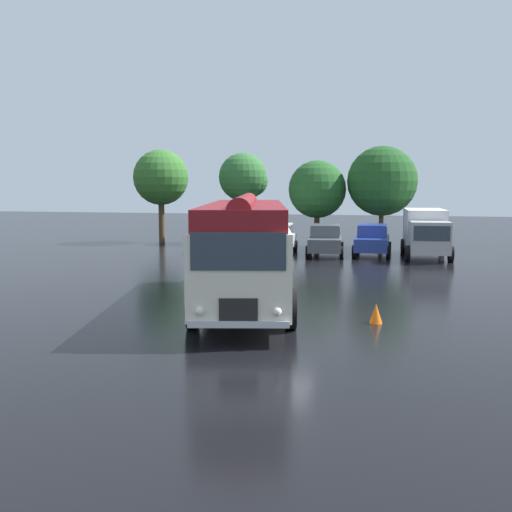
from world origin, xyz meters
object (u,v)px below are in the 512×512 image
object	(u,v)px
car_near_left	(225,238)
car_far_right	(372,240)
car_mid_left	(277,239)
vintage_bus	(245,246)
traffic_cone	(376,313)
car_mid_right	(325,240)
box_van	(425,231)

from	to	relation	value
car_near_left	car_far_right	distance (m)	8.15
car_mid_left	car_far_right	size ratio (longest dim) A/B	1.01
car_mid_left	car_near_left	bearing A→B (deg)	-175.00
vintage_bus	car_far_right	xyz separation A→B (m)	(3.40, 14.94, -1.05)
car_near_left	car_mid_left	bearing A→B (deg)	5.00
traffic_cone	car_near_left	bearing A→B (deg)	119.36
car_mid_right	car_far_right	xyz separation A→B (m)	(2.48, 0.70, 0.00)
car_far_right	traffic_cone	xyz separation A→B (m)	(0.70, -16.52, -0.57)
box_van	traffic_cone	world-z (taller)	box_van
car_mid_left	car_mid_right	size ratio (longest dim) A/B	0.99
car_far_right	vintage_bus	bearing A→B (deg)	-102.81
car_near_left	box_van	world-z (taller)	box_van
car_near_left	traffic_cone	world-z (taller)	car_near_left
car_near_left	car_mid_left	distance (m)	2.94
car_mid_left	traffic_cone	distance (m)	16.99
car_near_left	traffic_cone	xyz separation A→B (m)	(8.81, -15.67, -0.57)
box_van	car_mid_left	bearing A→B (deg)	-176.78
car_mid_right	box_van	distance (m)	5.29
box_van	vintage_bus	bearing A→B (deg)	-112.59
car_near_left	car_mid_right	world-z (taller)	same
vintage_bus	car_mid_right	distance (m)	14.30
car_mid_right	vintage_bus	bearing A→B (deg)	-93.66
car_mid_left	traffic_cone	size ratio (longest dim) A/B	7.77
vintage_bus	car_mid_right	xyz separation A→B (m)	(0.91, 14.24, -1.05)
car_mid_left	car_mid_right	xyz separation A→B (m)	(2.70, -0.10, 0.00)
car_near_left	car_mid_right	size ratio (longest dim) A/B	1.02
traffic_cone	car_mid_right	bearing A→B (deg)	101.40
car_mid_left	car_far_right	distance (m)	5.22
car_mid_right	box_van	bearing A→B (deg)	6.01
car_far_right	box_van	bearing A→B (deg)	-3.14
traffic_cone	car_mid_left	bearing A→B (deg)	110.28
car_near_left	box_van	xyz separation A→B (m)	(10.86, 0.70, 0.52)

